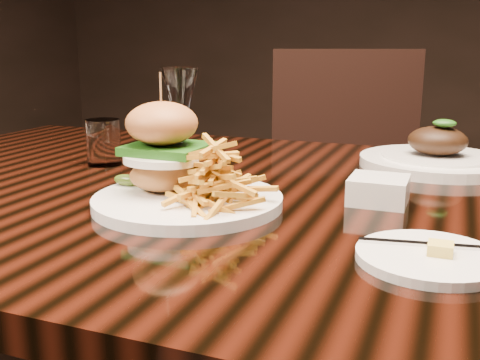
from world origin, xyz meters
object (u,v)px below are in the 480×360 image
(chair_far, at_px, (346,188))
(dining_table, at_px, (282,241))
(burger_plate, at_px, (186,171))
(wine_glass, at_px, (180,95))
(far_dish, at_px, (436,158))

(chair_far, bearing_deg, dining_table, -103.18)
(dining_table, xyz_separation_m, burger_plate, (-0.10, -0.12, 0.13))
(wine_glass, distance_m, far_dish, 0.47)
(dining_table, xyz_separation_m, far_dish, (0.20, 0.27, 0.09))
(wine_glass, bearing_deg, far_dish, 24.11)
(burger_plate, height_order, wine_glass, same)
(burger_plate, height_order, chair_far, chair_far)
(chair_far, bearing_deg, burger_plate, -109.45)
(far_dish, height_order, chair_far, chair_far)
(wine_glass, distance_m, chair_far, 0.88)
(burger_plate, relative_size, chair_far, 0.27)
(dining_table, distance_m, chair_far, 0.90)
(dining_table, xyz_separation_m, chair_far, (-0.07, 0.89, -0.13))
(chair_far, bearing_deg, wine_glass, -117.69)
(dining_table, distance_m, far_dish, 0.35)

